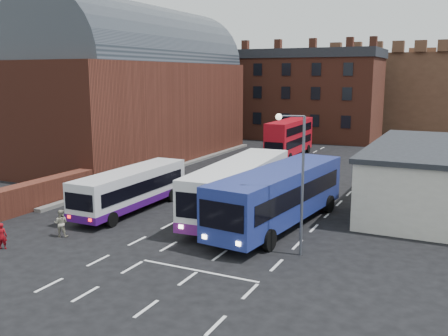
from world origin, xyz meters
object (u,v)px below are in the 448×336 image
at_px(bus_blue, 279,193).
at_px(street_lamp, 298,171).
at_px(pedestrian_beige, 61,223).
at_px(pedestrian_red, 2,236).
at_px(bus_white_outbound, 131,187).
at_px(bus_white_inbound, 240,185).
at_px(bus_red_double, 289,137).

bearing_deg(bus_blue, street_lamp, 126.35).
distance_m(bus_blue, pedestrian_beige, 12.50).
bearing_deg(bus_blue, pedestrian_red, 47.08).
relative_size(bus_white_outbound, bus_white_inbound, 0.79).
relative_size(bus_white_outbound, bus_blue, 0.78).
xyz_separation_m(bus_red_double, street_lamp, (10.04, -28.93, 2.14)).
height_order(bus_white_inbound, bus_red_double, bus_red_double).
bearing_deg(bus_blue, pedestrian_beige, 41.07).
bearing_deg(bus_white_outbound, bus_red_double, 84.65).
distance_m(bus_white_outbound, street_lamp, 13.05).
height_order(bus_white_outbound, bus_red_double, bus_red_double).
height_order(bus_white_inbound, pedestrian_red, bus_white_inbound).
relative_size(bus_white_inbound, pedestrian_beige, 8.26).
relative_size(bus_blue, bus_red_double, 1.29).
bearing_deg(bus_white_inbound, bus_red_double, -82.79).
relative_size(bus_white_inbound, street_lamp, 1.81).
bearing_deg(bus_white_inbound, bus_blue, 156.15).
bearing_deg(pedestrian_red, bus_white_outbound, -127.20).
bearing_deg(bus_blue, bus_red_double, -66.33).
xyz_separation_m(bus_white_outbound, pedestrian_red, (-1.56, -9.04, -0.92)).
bearing_deg(bus_red_double, bus_white_outbound, 84.63).
bearing_deg(pedestrian_beige, bus_blue, -170.63).
height_order(bus_white_outbound, pedestrian_beige, bus_white_outbound).
xyz_separation_m(bus_white_outbound, bus_blue, (9.98, 0.85, 0.42)).
height_order(bus_white_inbound, street_lamp, street_lamp).
bearing_deg(pedestrian_red, bus_red_double, -123.76).
bearing_deg(pedestrian_beige, bus_red_double, -119.82).
height_order(bus_white_inbound, pedestrian_beige, bus_white_inbound).
bearing_deg(pedestrian_beige, bus_white_inbound, -156.60).
relative_size(bus_white_inbound, bus_red_double, 1.28).
xyz_separation_m(bus_white_outbound, bus_white_inbound, (6.94, 1.96, 0.41)).
height_order(bus_red_double, pedestrian_red, bus_red_double).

